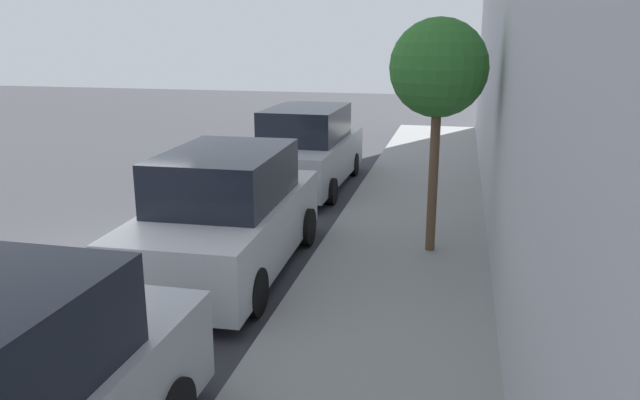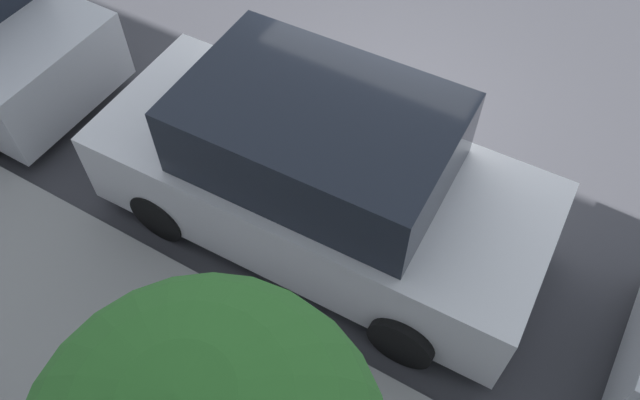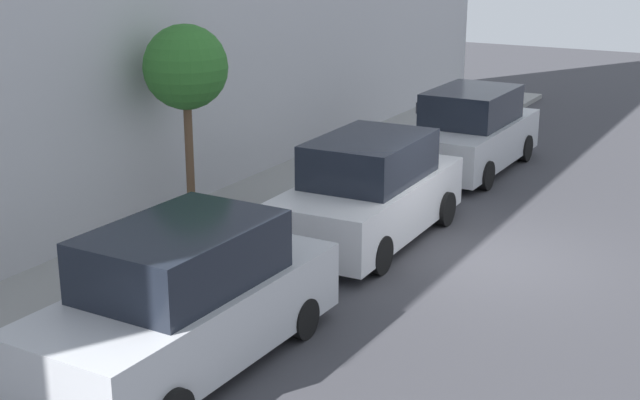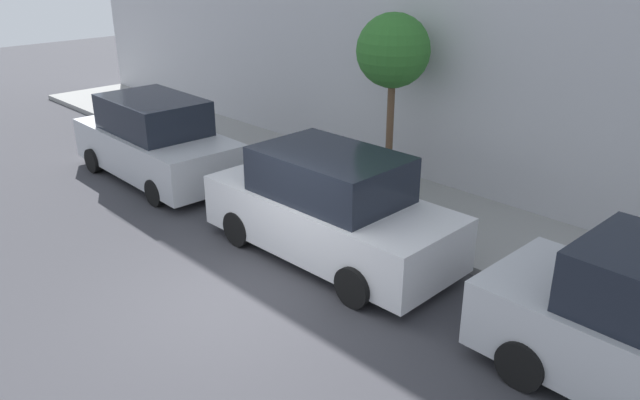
% 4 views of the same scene
% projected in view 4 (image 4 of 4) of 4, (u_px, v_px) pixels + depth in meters
% --- Properties ---
extents(ground_plane, '(60.00, 60.00, 0.00)m').
position_uv_depth(ground_plane, '(234.00, 303.00, 9.91)').
color(ground_plane, '#38383D').
extents(sidewalk, '(2.87, 32.00, 0.15)m').
position_uv_depth(sidewalk, '(425.00, 212.00, 13.05)').
color(sidewalk, gray).
rests_on(sidewalk, ground_plane).
extents(parked_suv_second, '(2.08, 4.85, 1.98)m').
position_uv_depth(parked_suv_second, '(330.00, 208.00, 11.07)').
color(parked_suv_second, silver).
rests_on(parked_suv_second, ground_plane).
extents(parked_suv_third, '(2.08, 4.84, 1.98)m').
position_uv_depth(parked_suv_third, '(156.00, 141.00, 14.82)').
color(parked_suv_third, '#B7BABF').
rests_on(parked_suv_third, ground_plane).
extents(street_tree, '(1.57, 1.57, 3.84)m').
position_uv_depth(street_tree, '(393.00, 52.00, 13.10)').
color(street_tree, brown).
rests_on(street_tree, sidewalk).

